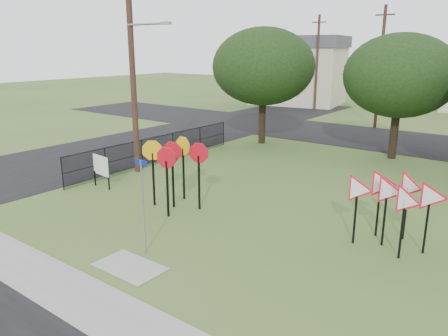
% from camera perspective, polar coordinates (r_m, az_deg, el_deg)
% --- Properties ---
extents(ground, '(140.00, 140.00, 0.00)m').
position_cam_1_polar(ground, '(14.42, -4.92, -9.17)').
color(ground, '#395921').
extents(sidewalk, '(30.00, 1.60, 0.02)m').
position_cam_1_polar(sidewalk, '(12.01, -18.93, -15.36)').
color(sidewalk, gray).
rests_on(sidewalk, ground).
extents(planting_strip, '(30.00, 0.80, 0.02)m').
position_cam_1_polar(planting_strip, '(11.51, -24.07, -17.37)').
color(planting_strip, '#395921').
rests_on(planting_strip, ground).
extents(street_left, '(8.00, 50.00, 0.02)m').
position_cam_1_polar(street_left, '(29.29, -9.34, 3.45)').
color(street_left, black).
rests_on(street_left, ground).
extents(street_far, '(60.00, 8.00, 0.02)m').
position_cam_1_polar(street_far, '(31.54, 20.18, 3.55)').
color(street_far, black).
rests_on(street_far, ground).
extents(curb_pad, '(2.00, 1.20, 0.02)m').
position_cam_1_polar(curb_pad, '(12.93, -12.21, -12.50)').
color(curb_pad, gray).
rests_on(curb_pad, ground).
extents(street_name_sign, '(0.60, 0.10, 2.90)m').
position_cam_1_polar(street_name_sign, '(13.05, -10.56, -4.18)').
color(street_name_sign, gray).
rests_on(street_name_sign, ground).
extents(stop_sign_cluster, '(2.39, 1.98, 2.62)m').
position_cam_1_polar(stop_sign_cluster, '(16.60, -6.45, 1.18)').
color(stop_sign_cluster, black).
rests_on(stop_sign_cluster, ground).
extents(yield_sign_cluster, '(2.96, 1.83, 2.31)m').
position_cam_1_polar(yield_sign_cluster, '(14.24, 21.32, -3.18)').
color(yield_sign_cluster, black).
rests_on(yield_sign_cluster, ground).
extents(info_board, '(1.16, 0.18, 1.45)m').
position_cam_1_polar(info_board, '(19.87, -15.79, 0.19)').
color(info_board, black).
rests_on(info_board, ground).
extents(utility_pole_main, '(3.55, 0.33, 10.00)m').
position_cam_1_polar(utility_pole_main, '(21.46, -11.79, 13.04)').
color(utility_pole_main, '#42281E').
rests_on(utility_pole_main, ground).
extents(far_pole_a, '(1.40, 0.24, 9.00)m').
position_cam_1_polar(far_pole_a, '(35.41, 19.73, 12.31)').
color(far_pole_a, '#42281E').
rests_on(far_pole_a, ground).
extents(far_pole_c, '(1.40, 0.24, 9.00)m').
position_cam_1_polar(far_pole_c, '(43.95, 12.04, 13.30)').
color(far_pole_c, '#42281E').
rests_on(far_pole_c, ground).
extents(fence_run, '(0.05, 11.55, 1.50)m').
position_cam_1_polar(fence_run, '(23.48, -8.59, 2.45)').
color(fence_run, black).
rests_on(fence_run, ground).
extents(house_left, '(10.58, 8.88, 7.20)m').
position_cam_1_polar(house_left, '(49.35, 9.74, 12.50)').
color(house_left, beige).
rests_on(house_left, ground).
extents(tree_near_left, '(6.40, 6.40, 7.27)m').
position_cam_1_polar(tree_near_left, '(27.97, 5.16, 13.05)').
color(tree_near_left, black).
rests_on(tree_near_left, ground).
extents(tree_near_mid, '(6.00, 6.00, 6.80)m').
position_cam_1_polar(tree_near_mid, '(25.65, 22.01, 11.10)').
color(tree_near_mid, black).
rests_on(tree_near_mid, ground).
extents(tree_far_left, '(6.80, 6.80, 7.73)m').
position_cam_1_polar(tree_far_left, '(46.82, 5.24, 14.37)').
color(tree_far_left, black).
rests_on(tree_far_left, ground).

